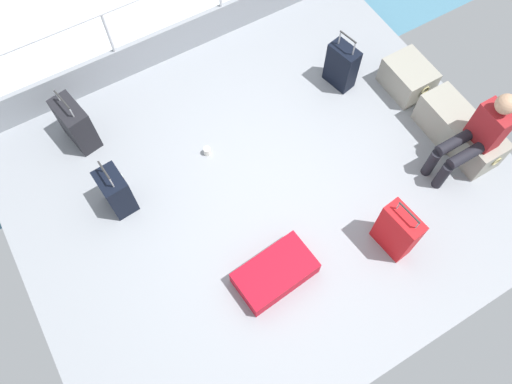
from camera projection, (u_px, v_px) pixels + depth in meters
ground_plane at (264, 188)px, 5.38m from camera, size 4.40×5.20×0.06m
gunwale_port at (172, 41)px, 5.98m from camera, size 0.06×5.20×0.45m
railing_port at (165, 6)px, 5.48m from camera, size 0.04×4.20×1.02m
sea_wake at (134, 4)px, 7.03m from camera, size 12.00×12.00×0.01m
cargo_crate_0 at (408, 77)px, 5.79m from camera, size 0.59×0.44×0.36m
cargo_crate_1 at (446, 118)px, 5.50m from camera, size 0.64×0.39×0.41m
cargo_crate_2 at (476, 147)px, 5.35m from camera, size 0.56×0.40×0.40m
passenger_seated at (477, 135)px, 4.97m from camera, size 0.34×0.66×1.10m
suitcase_0 at (116, 191)px, 5.02m from camera, size 0.36×0.27×0.74m
suitcase_1 at (397, 231)px, 4.77m from camera, size 0.42×0.24×0.77m
suitcase_2 at (275, 273)px, 4.81m from camera, size 0.51×0.81×0.22m
suitcase_3 at (342, 66)px, 5.74m from camera, size 0.39×0.27×0.76m
suitcase_4 at (76, 124)px, 5.37m from camera, size 0.49×0.32×0.73m
paper_cup at (207, 151)px, 5.49m from camera, size 0.08×0.08×0.10m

